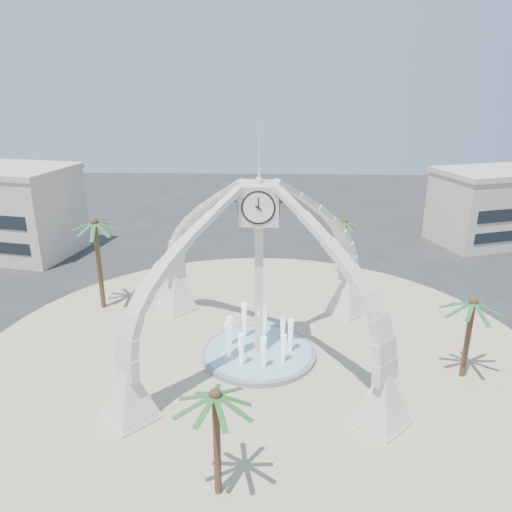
{
  "coord_description": "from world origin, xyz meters",
  "views": [
    {
      "loc": [
        0.86,
        -30.59,
        18.5
      ],
      "look_at": [
        -0.26,
        2.0,
        6.77
      ],
      "focal_mm": 35.0,
      "sensor_mm": 36.0,
      "label": 1
    }
  ],
  "objects_px": {
    "fountain": "(259,352)",
    "palm_east": "(473,303)",
    "clock_tower": "(259,270)",
    "palm_west": "(94,224)",
    "palm_south": "(215,396)",
    "palm_north": "(345,222)"
  },
  "relations": [
    {
      "from": "fountain",
      "to": "palm_south",
      "type": "xyz_separation_m",
      "value": [
        -1.54,
        -12.3,
        5.11
      ]
    },
    {
      "from": "fountain",
      "to": "palm_north",
      "type": "height_order",
      "value": "palm_north"
    },
    {
      "from": "clock_tower",
      "to": "fountain",
      "type": "xyz_separation_m",
      "value": [
        0.0,
        0.0,
        -6.2
      ]
    },
    {
      "from": "fountain",
      "to": "palm_north",
      "type": "distance_m",
      "value": 17.58
    },
    {
      "from": "palm_north",
      "to": "palm_south",
      "type": "xyz_separation_m",
      "value": [
        -9.25,
        -27.18,
        -0.19
      ]
    },
    {
      "from": "palm_east",
      "to": "palm_south",
      "type": "distance_m",
      "value": 18.11
    },
    {
      "from": "fountain",
      "to": "palm_north",
      "type": "bearing_deg",
      "value": 62.63
    },
    {
      "from": "palm_east",
      "to": "palm_west",
      "type": "height_order",
      "value": "palm_west"
    },
    {
      "from": "fountain",
      "to": "palm_west",
      "type": "xyz_separation_m",
      "value": [
        -13.4,
        7.37,
        7.14
      ]
    },
    {
      "from": "clock_tower",
      "to": "fountain",
      "type": "distance_m",
      "value": 6.2
    },
    {
      "from": "palm_west",
      "to": "palm_south",
      "type": "height_order",
      "value": "palm_west"
    },
    {
      "from": "fountain",
      "to": "palm_west",
      "type": "bearing_deg",
      "value": 151.2
    },
    {
      "from": "fountain",
      "to": "palm_east",
      "type": "relative_size",
      "value": 1.31
    },
    {
      "from": "clock_tower",
      "to": "palm_north",
      "type": "bearing_deg",
      "value": 62.63
    },
    {
      "from": "clock_tower",
      "to": "palm_east",
      "type": "distance_m",
      "value": 13.59
    },
    {
      "from": "palm_east",
      "to": "palm_west",
      "type": "distance_m",
      "value": 28.47
    },
    {
      "from": "clock_tower",
      "to": "palm_west",
      "type": "xyz_separation_m",
      "value": [
        -13.4,
        7.37,
        0.94
      ]
    },
    {
      "from": "clock_tower",
      "to": "palm_east",
      "type": "relative_size",
      "value": 2.94
    },
    {
      "from": "fountain",
      "to": "palm_east",
      "type": "height_order",
      "value": "palm_east"
    },
    {
      "from": "fountain",
      "to": "palm_east",
      "type": "bearing_deg",
      "value": -8.69
    },
    {
      "from": "fountain",
      "to": "palm_west",
      "type": "distance_m",
      "value": 16.88
    },
    {
      "from": "palm_west",
      "to": "palm_south",
      "type": "relative_size",
      "value": 1.36
    }
  ]
}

